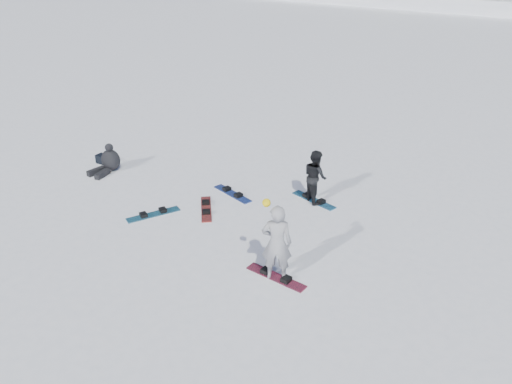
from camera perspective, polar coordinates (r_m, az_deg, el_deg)
ground at (r=12.71m, az=2.95°, el=-5.62°), size 420.00×420.00×0.00m
snowboarder_woman at (r=10.90m, az=2.37°, el=-5.81°), size 0.80×0.73×1.99m
snowboarder_man at (r=14.36m, az=6.78°, el=1.79°), size 0.96×0.90×1.57m
seated_rider at (r=17.09m, az=-16.42°, el=3.46°), size 0.73×1.15×0.94m
gear_bag at (r=17.84m, az=-17.06°, el=3.62°), size 0.48×0.35×0.30m
snowboard_woman at (r=11.42m, az=2.29°, el=-9.70°), size 1.50×0.28×0.03m
snowboard_man at (r=14.70m, az=6.62°, el=-0.94°), size 1.53×0.55×0.03m
snowboard_loose_b at (r=14.20m, az=-5.72°, el=-1.94°), size 1.24×1.28×0.03m
snowboard_loose_c at (r=14.99m, az=-2.70°, el=-0.21°), size 1.53×0.58×0.03m
snowboard_loose_a at (r=14.14m, az=-11.65°, el=-2.52°), size 0.84×1.49×0.03m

